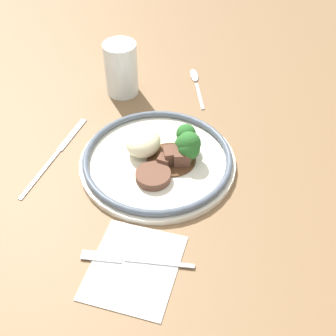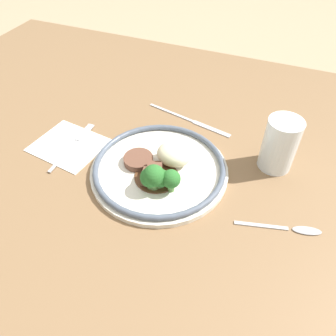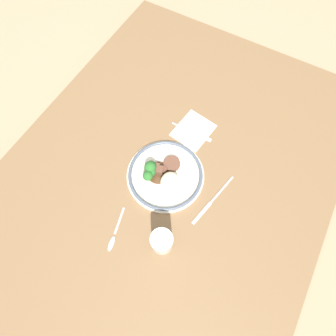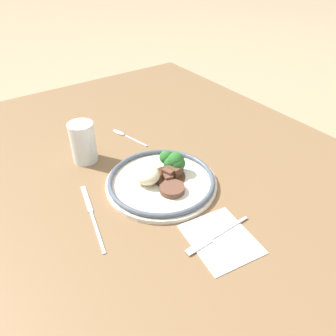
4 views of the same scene
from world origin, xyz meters
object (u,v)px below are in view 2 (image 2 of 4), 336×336
fork (76,142)px  spoon (295,229)px  juice_glass (279,147)px  plate (160,168)px  knife (191,121)px

fork → spoon: same height
juice_glass → plate: bearing=-151.5°
fork → spoon: bearing=-97.5°
plate → fork: bearing=175.1°
fork → spoon: size_ratio=1.15×
spoon → juice_glass: bearing=98.5°
plate → knife: 0.20m
fork → spoon: (0.49, -0.06, -0.00)m
juice_glass → knife: juice_glass is taller
juice_glass → knife: (-0.21, 0.08, -0.05)m
juice_glass → spoon: 0.17m
plate → juice_glass: size_ratio=2.47×
plate → spoon: (0.28, -0.04, -0.02)m
plate → spoon: 0.28m
fork → knife: 0.28m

